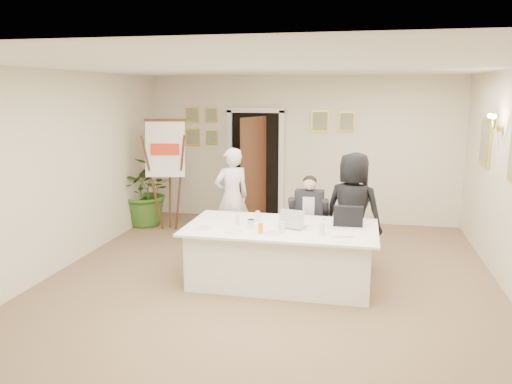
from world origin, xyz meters
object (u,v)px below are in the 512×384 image
object	(u,v)px
laptop_bag	(348,216)
steel_jug	(251,224)
oj_glass	(261,228)
conference_table	(281,254)
potted_palm	(147,190)
standing_man	(232,197)
paper_stack	(341,235)
seated_man	(309,219)
flip_chart	(167,181)
standing_woman	(353,211)
laptop	(293,217)

from	to	relation	value
laptop_bag	steel_jug	size ratio (longest dim) A/B	3.46
oj_glass	laptop_bag	bearing A→B (deg)	28.77
conference_table	potted_palm	world-z (taller)	potted_palm
standing_man	paper_stack	size ratio (longest dim) A/B	5.96
seated_man	standing_man	xyz separation A→B (m)	(-1.33, 0.60, 0.15)
conference_table	paper_stack	bearing A→B (deg)	-20.06
oj_glass	steel_jug	size ratio (longest dim) A/B	1.18
flip_chart	oj_glass	distance (m)	3.34
flip_chart	seated_man	bearing A→B (deg)	-24.58
standing_man	potted_palm	xyz separation A→B (m)	(-1.90, 0.91, -0.15)
conference_table	potted_palm	size ratio (longest dim) A/B	1.86
seated_man	paper_stack	size ratio (longest dim) A/B	4.86
standing_woman	steel_jug	bearing A→B (deg)	55.17
standing_man	standing_woman	distance (m)	2.08
seated_man	flip_chart	xyz separation A→B (m)	(-2.69, 1.23, 0.26)
flip_chart	laptop_bag	bearing A→B (deg)	-30.26
potted_palm	steel_jug	size ratio (longest dim) A/B	12.12
potted_palm	flip_chart	bearing A→B (deg)	-27.82
flip_chart	standing_woman	size ratio (longest dim) A/B	1.19
standing_woman	laptop	distance (m)	1.08
steel_jug	potted_palm	bearing A→B (deg)	135.49
flip_chart	laptop_bag	xyz separation A→B (m)	(3.28, -1.91, -0.01)
conference_table	steel_jug	xyz separation A→B (m)	(-0.37, -0.15, 0.44)
seated_man	standing_woman	distance (m)	0.66
flip_chart	standing_woman	world-z (taller)	flip_chart
seated_man	steel_jug	world-z (taller)	seated_man
standing_woman	laptop_bag	xyz separation A→B (m)	(-0.05, -0.58, 0.07)
potted_palm	laptop	world-z (taller)	potted_palm
standing_man	flip_chart	bearing A→B (deg)	-61.42
laptop_bag	paper_stack	size ratio (longest dim) A/B	1.40
conference_table	standing_woman	bearing A→B (deg)	40.79
paper_stack	standing_man	bearing A→B (deg)	136.19
laptop	steel_jug	world-z (taller)	laptop
flip_chart	laptop	xyz separation A→B (m)	(2.58, -2.11, -0.01)
standing_man	potted_palm	bearing A→B (deg)	-62.32
standing_man	steel_jug	xyz separation A→B (m)	(0.68, -1.63, 0.02)
potted_palm	paper_stack	bearing A→B (deg)	-35.56
standing_woman	potted_palm	size ratio (longest dim) A/B	1.26
standing_man	steel_jug	size ratio (longest dim) A/B	14.76
potted_palm	oj_glass	world-z (taller)	potted_palm
oj_glass	steel_jug	xyz separation A→B (m)	(-0.17, 0.23, -0.01)
seated_man	oj_glass	distance (m)	1.35
laptop	paper_stack	bearing A→B (deg)	-10.70
flip_chart	steel_jug	size ratio (longest dim) A/B	18.13
standing_woman	oj_glass	size ratio (longest dim) A/B	12.94
seated_man	flip_chart	size ratio (longest dim) A/B	0.66
standing_woman	laptop	size ratio (longest dim) A/B	4.79
conference_table	seated_man	distance (m)	0.95
standing_woman	paper_stack	bearing A→B (deg)	102.64
seated_man	standing_man	size ratio (longest dim) A/B	0.82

